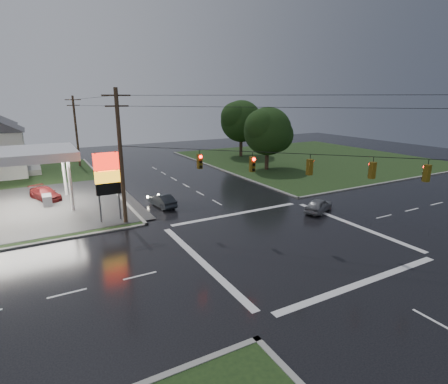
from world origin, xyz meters
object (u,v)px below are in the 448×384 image
tree_ne_far (242,121)px  car_pump (45,194)px  car_north (162,200)px  pylon_sign (107,176)px  car_crossing (319,205)px  tree_ne_near (269,131)px  utility_pole_n (76,130)px  utility_pole_nw (121,156)px

tree_ne_far → car_pump: size_ratio=2.19×
tree_ne_far → car_north: size_ratio=2.61×
tree_ne_far → car_north: tree_ne_far is taller
car_pump → pylon_sign: bearing=-86.7°
car_crossing → car_pump: car_pump is taller
tree_ne_near → car_crossing: size_ratio=2.39×
utility_pole_n → car_north: bearing=-80.6°
car_north → utility_pole_n: bearing=-87.9°
tree_ne_near → car_crossing: bearing=-112.0°
utility_pole_nw → utility_pole_n: utility_pole_nw is taller
car_north → pylon_sign: bearing=12.2°
utility_pole_nw → tree_ne_near: bearing=27.9°
pylon_sign → utility_pole_nw: (1.00, -1.00, 1.71)m
tree_ne_near → car_pump: (-29.21, -1.49, -4.91)m
utility_pole_nw → car_pump: utility_pole_nw is taller
car_north → car_pump: size_ratio=0.84×
tree_ne_near → car_north: tree_ne_near is taller
utility_pole_n → tree_ne_near: 28.55m
utility_pole_n → car_north: utility_pole_n is taller
pylon_sign → tree_ne_near: tree_ne_near is taller
pylon_sign → car_north: (5.24, 1.86, -3.39)m
tree_ne_far → car_pump: tree_ne_far is taller
tree_ne_near → car_north: 22.22m
tree_ne_near → car_pump: 29.66m
utility_pole_nw → car_north: bearing=34.0°
car_crossing → utility_pole_n: bearing=0.6°
utility_pole_n → tree_ne_near: bearing=-34.1°
pylon_sign → car_pump: 11.50m
utility_pole_n → car_north: 26.44m
pylon_sign → car_pump: pylon_sign is taller
pylon_sign → utility_pole_nw: 2.22m
tree_ne_near → tree_ne_far: bearing=75.9°
pylon_sign → utility_pole_nw: size_ratio=0.55×
utility_pole_nw → tree_ne_near: utility_pole_nw is taller
tree_ne_near → tree_ne_far: 12.39m
utility_pole_nw → car_crossing: utility_pole_nw is taller
car_crossing → utility_pole_nw: bearing=46.0°
pylon_sign → car_north: size_ratio=1.60×
car_north → car_crossing: car_crossing is taller
utility_pole_n → car_crossing: bearing=-64.5°
car_pump → car_crossing: bearing=-58.5°
tree_ne_near → car_north: (-19.40, -9.64, -4.94)m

